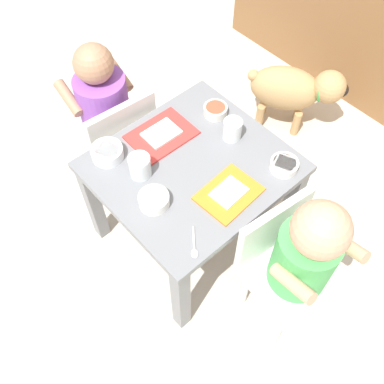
# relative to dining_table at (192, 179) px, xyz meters

# --- Properties ---
(ground_plane) EXTENTS (7.00, 7.00, 0.00)m
(ground_plane) POSITION_rel_dining_table_xyz_m (0.00, 0.00, -0.36)
(ground_plane) COLOR beige
(dining_table) EXTENTS (0.54, 0.58, 0.43)m
(dining_table) POSITION_rel_dining_table_xyz_m (0.00, 0.00, 0.00)
(dining_table) COLOR slate
(dining_table) RESTS_ON ground
(seated_child_left) EXTENTS (0.30, 0.30, 0.64)m
(seated_child_left) POSITION_rel_dining_table_xyz_m (-0.43, -0.04, 0.04)
(seated_child_left) COLOR silver
(seated_child_left) RESTS_ON ground
(seated_child_right) EXTENTS (0.31, 0.31, 0.65)m
(seated_child_right) POSITION_rel_dining_table_xyz_m (0.43, 0.04, 0.05)
(seated_child_right) COLOR silver
(seated_child_right) RESTS_ON ground
(dog) EXTENTS (0.40, 0.32, 0.33)m
(dog) POSITION_rel_dining_table_xyz_m (-0.14, 0.72, -0.15)
(dog) COLOR tan
(dog) RESTS_ON ground
(food_tray_left) EXTENTS (0.16, 0.21, 0.02)m
(food_tray_left) POSITION_rel_dining_table_xyz_m (-0.16, 0.01, 0.08)
(food_tray_left) COLOR red
(food_tray_left) RESTS_ON dining_table
(food_tray_right) EXTENTS (0.15, 0.19, 0.02)m
(food_tray_right) POSITION_rel_dining_table_xyz_m (0.16, 0.01, 0.08)
(food_tray_right) COLOR orange
(food_tray_right) RESTS_ON dining_table
(water_cup_left) EXTENTS (0.06, 0.06, 0.07)m
(water_cup_left) POSITION_rel_dining_table_xyz_m (-0.00, 0.18, 0.11)
(water_cup_left) COLOR white
(water_cup_left) RESTS_ON dining_table
(water_cup_right) EXTENTS (0.07, 0.07, 0.07)m
(water_cup_right) POSITION_rel_dining_table_xyz_m (-0.08, -0.14, 0.11)
(water_cup_right) COLOR white
(water_cup_right) RESTS_ON dining_table
(veggie_bowl_near) EXTENTS (0.08, 0.08, 0.03)m
(veggie_bowl_near) POSITION_rel_dining_table_xyz_m (-0.11, 0.21, 0.09)
(veggie_bowl_near) COLOR silver
(veggie_bowl_near) RESTS_ON dining_table
(cereal_bowl_right_side) EXTENTS (0.09, 0.09, 0.04)m
(cereal_bowl_right_side) POSITION_rel_dining_table_xyz_m (0.03, -0.18, 0.10)
(cereal_bowl_right_side) COLOR white
(cereal_bowl_right_side) RESTS_ON dining_table
(veggie_bowl_far) EXTENTS (0.10, 0.10, 0.04)m
(veggie_bowl_far) POSITION_rel_dining_table_xyz_m (-0.20, -0.18, 0.10)
(veggie_bowl_far) COLOR white
(veggie_bowl_far) RESTS_ON dining_table
(cereal_bowl_left_side) EXTENTS (0.09, 0.09, 0.03)m
(cereal_bowl_left_side) POSITION_rel_dining_table_xyz_m (0.20, 0.20, 0.09)
(cereal_bowl_left_side) COLOR white
(cereal_bowl_left_side) RESTS_ON dining_table
(spoon_by_left_tray) EXTENTS (0.09, 0.07, 0.01)m
(spoon_by_left_tray) POSITION_rel_dining_table_xyz_m (0.22, -0.19, 0.08)
(spoon_by_left_tray) COLOR silver
(spoon_by_left_tray) RESTS_ON dining_table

